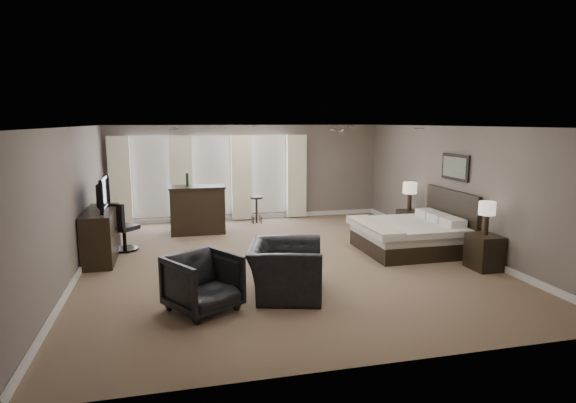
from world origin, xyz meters
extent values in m
cube|color=#77614C|center=(0.00, 0.00, 0.00)|extent=(7.60, 8.60, 0.04)
cube|color=silver|center=(0.00, 0.00, 2.60)|extent=(7.60, 8.60, 0.04)
cube|color=#6D635B|center=(0.00, 4.25, 1.30)|extent=(7.50, 0.04, 2.60)
cube|color=#6D635B|center=(0.00, -4.25, 1.30)|extent=(7.50, 0.04, 2.60)
cube|color=#6D635B|center=(-3.75, 0.00, 1.30)|extent=(0.04, 8.50, 2.60)
cube|color=#6D635B|center=(3.75, 0.00, 1.30)|extent=(0.04, 8.50, 2.60)
cube|color=silver|center=(-2.60, 4.19, 1.25)|extent=(1.15, 0.04, 2.05)
cube|color=silver|center=(-1.00, 4.19, 1.25)|extent=(1.15, 0.04, 2.05)
cube|color=silver|center=(0.60, 4.19, 1.25)|extent=(1.15, 0.04, 2.05)
cube|color=#ECE6C4|center=(-3.35, 4.07, 1.18)|extent=(0.55, 0.12, 2.30)
cube|color=#ECE6C4|center=(-1.80, 4.07, 1.18)|extent=(0.55, 0.12, 2.30)
cube|color=#ECE6C4|center=(-0.20, 4.07, 1.18)|extent=(0.55, 0.12, 2.30)
cube|color=#ECE6C4|center=(1.35, 4.07, 1.18)|extent=(0.55, 0.12, 2.30)
cube|color=silver|center=(2.58, 0.02, 0.63)|extent=(1.99, 1.90, 1.27)
cube|color=black|center=(3.47, -1.43, 0.32)|extent=(0.48, 0.59, 0.64)
cube|color=black|center=(3.47, 1.47, 0.29)|extent=(0.43, 0.53, 0.57)
cube|color=beige|center=(3.47, -1.43, 0.95)|extent=(0.30, 0.30, 0.62)
cube|color=beige|center=(3.47, 1.47, 0.92)|extent=(0.33, 0.33, 0.69)
cube|color=slate|center=(3.70, 0.02, 1.75)|extent=(0.04, 0.96, 0.56)
cube|color=black|center=(-3.45, 0.93, 0.49)|extent=(0.55, 1.70, 0.99)
imported|color=black|center=(-3.45, 0.93, 1.06)|extent=(0.65, 1.12, 0.15)
imported|color=black|center=(-0.40, -1.85, 0.55)|extent=(1.14, 1.44, 1.11)
imported|color=black|center=(-1.69, -2.19, 0.46)|extent=(1.19, 1.17, 0.91)
cube|color=black|center=(-1.48, 2.78, 0.58)|extent=(1.34, 0.70, 1.17)
cube|color=black|center=(-1.46, 3.32, 0.39)|extent=(0.45, 0.45, 0.79)
cube|color=black|center=(0.12, 3.58, 0.36)|extent=(0.41, 0.41, 0.72)
cube|color=black|center=(-3.07, 1.52, 0.52)|extent=(0.75, 0.75, 1.04)
camera|label=1|loc=(-2.09, -8.88, 2.69)|focal=30.00mm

